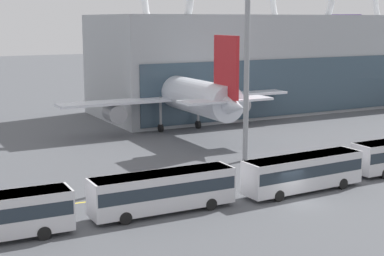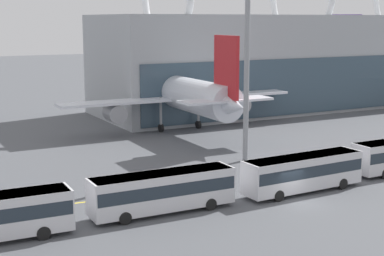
% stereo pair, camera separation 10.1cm
% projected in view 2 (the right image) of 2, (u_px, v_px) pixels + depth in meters
% --- Properties ---
extents(ground_plane, '(440.00, 440.00, 0.00)m').
position_uv_depth(ground_plane, '(300.00, 203.00, 49.57)').
color(ground_plane, '#515459').
extents(airliner_at_gate_far, '(34.19, 35.91, 13.43)m').
position_uv_depth(airliner_at_gate_far, '(178.00, 92.00, 81.86)').
color(airliner_at_gate_far, silver).
rests_on(airliner_at_gate_far, ground_plane).
extents(shuttle_bus_1, '(11.96, 2.82, 3.30)m').
position_uv_depth(shuttle_bus_1, '(163.00, 189.00, 46.74)').
color(shuttle_bus_1, silver).
rests_on(shuttle_bus_1, ground_plane).
extents(shuttle_bus_2, '(12.02, 3.08, 3.30)m').
position_uv_depth(shuttle_bus_2, '(303.00, 171.00, 52.49)').
color(shuttle_bus_2, silver).
rests_on(shuttle_bus_2, ground_plane).
extents(lane_stripe_4, '(10.53, 1.00, 0.01)m').
position_uv_depth(lane_stripe_4, '(107.00, 199.00, 50.61)').
color(lane_stripe_4, yellow).
rests_on(lane_stripe_4, ground_plane).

